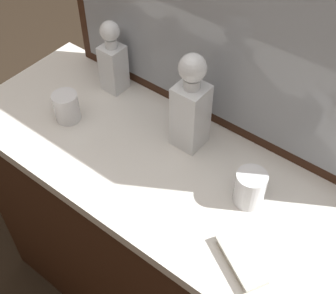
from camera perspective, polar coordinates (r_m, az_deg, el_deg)
The scene contains 7 objects.
dresser at distance 1.72m, azimuth 0.00°, elevation -12.40°, with size 1.38×0.53×0.92m.
dresser_mirror at distance 1.27m, azimuth 7.12°, elevation 15.39°, with size 1.15×0.03×0.73m.
crystal_decanter_center at distance 1.55m, azimuth -6.83°, elevation 10.28°, with size 0.07×0.07×0.26m.
crystal_decanter_far_right at distance 1.32m, azimuth 2.82°, elevation 4.57°, with size 0.09×0.09×0.32m.
crystal_tumbler_far_right at distance 1.25m, azimuth 10.10°, elevation -5.14°, with size 0.08×0.08×0.10m.
crystal_tumbler_rear at distance 1.49m, azimuth -12.46°, elevation 4.76°, with size 0.08×0.08×0.10m.
silver_brush_left at distance 1.16m, azimuth 9.02°, elevation -13.74°, with size 0.17×0.13×0.02m.
Camera 1 is at (0.54, -0.69, 1.93)m, focal length 49.12 mm.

